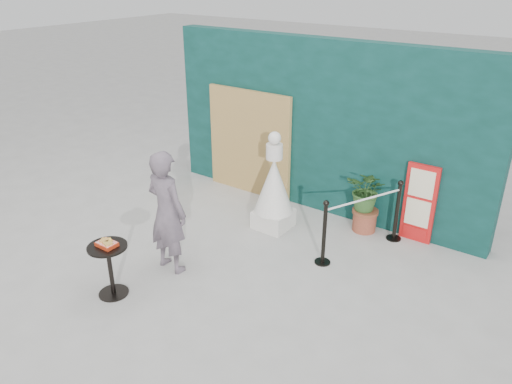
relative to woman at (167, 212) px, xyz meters
The scene contains 10 objects.
ground 1.18m from the woman, ahead, with size 60.00×60.00×0.00m, color #ADAAA5.
back_wall 3.21m from the woman, 76.45° to the left, with size 6.00×0.30×3.00m, color #0A2D28.
bamboo_fence 2.93m from the woman, 103.04° to the left, with size 1.80×0.08×2.00m, color tan.
woman is the anchor object (origin of this frame).
menu_board 3.91m from the woman, 47.40° to the left, with size 0.50×0.07×1.30m.
statue 1.99m from the woman, 74.31° to the left, with size 0.66×0.66×1.69m.
cafe_table 1.03m from the woman, 100.84° to the right, with size 0.52×0.52×0.75m.
food_basket 0.95m from the woman, 100.74° to the right, with size 0.26×0.19×0.11m.
planter 3.27m from the woman, 55.73° to the left, with size 0.64×0.55×1.08m.
stanchion_barrier 2.93m from the woman, 44.92° to the left, with size 0.84×1.54×1.03m.
Camera 1 is at (3.89, -4.26, 4.08)m, focal length 35.00 mm.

